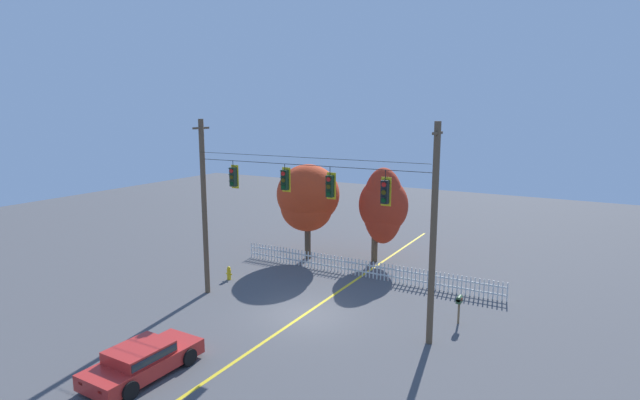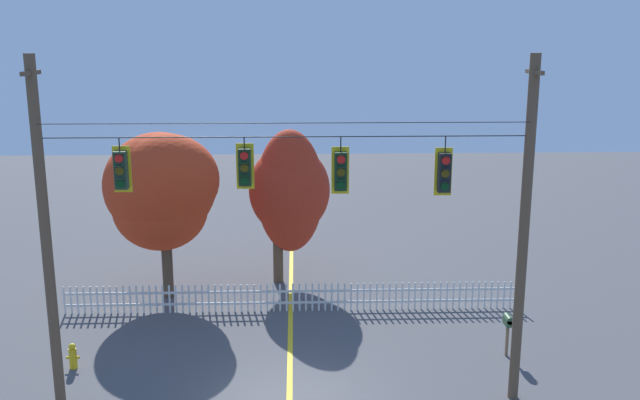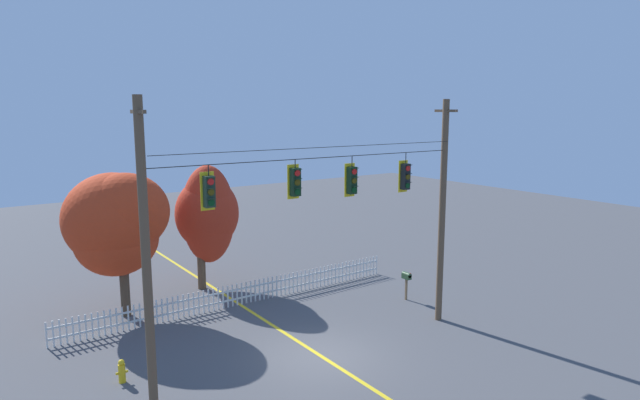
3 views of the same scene
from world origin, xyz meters
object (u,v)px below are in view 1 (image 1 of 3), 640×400
Objects in this scene: traffic_signal_southbound_primary at (385,192)px; autumn_maple_near_fence at (308,197)px; traffic_signal_northbound_primary at (285,180)px; fire_hydrant at (229,273)px; roadside_mailbox at (459,301)px; traffic_signal_westbound_side at (233,177)px; traffic_signal_eastbound_side at (330,186)px; autumn_maple_mid at (383,206)px; parked_car at (142,359)px.

traffic_signal_southbound_primary is 11.84m from autumn_maple_near_fence.
traffic_signal_northbound_primary reaches higher than fire_hydrant.
traffic_signal_southbound_primary is 1.95× the size of fire_hydrant.
traffic_signal_northbound_primary reaches higher than roadside_mailbox.
traffic_signal_eastbound_side is at bearing 0.00° from traffic_signal_westbound_side.
roadside_mailbox is (12.73, 0.37, 0.67)m from fire_hydrant.
traffic_signal_southbound_primary is 0.25× the size of autumn_maple_mid.
traffic_signal_eastbound_side is 2.55m from traffic_signal_southbound_primary.
autumn_maple_mid is 17.33m from parked_car.
traffic_signal_southbound_primary is at bearing 0.01° from traffic_signal_northbound_primary.
autumn_maple_mid is (-3.87, 9.41, -2.50)m from traffic_signal_southbound_primary.
roadside_mailbox is at bearing -26.70° from autumn_maple_near_fence.
fire_hydrant is at bearing 168.22° from traffic_signal_southbound_primary.
parked_car is at bearing -131.20° from roadside_mailbox.
autumn_maple_near_fence is (-8.43, 8.04, -2.11)m from traffic_signal_southbound_primary.
traffic_signal_westbound_side reaches higher than fire_hydrant.
traffic_signal_westbound_side is 0.90× the size of traffic_signal_southbound_primary.
parked_car is at bearing -115.35° from traffic_signal_eastbound_side.
traffic_signal_westbound_side is at bearing 103.07° from parked_car.
autumn_maple_near_fence reaches higher than autumn_maple_mid.
parked_car is at bearing -81.47° from autumn_maple_near_fence.
traffic_signal_northbound_primary is at bearing -179.99° from traffic_signal_eastbound_side.
autumn_maple_near_fence is (-3.56, 8.04, -2.27)m from traffic_signal_northbound_primary.
parked_car is (2.33, -15.55, -3.38)m from autumn_maple_near_fence.
traffic_signal_eastbound_side is at bearing 0.01° from traffic_signal_northbound_primary.
traffic_signal_southbound_primary is at bearing 0.00° from traffic_signal_westbound_side.
parked_car is (-3.56, -7.51, -5.54)m from traffic_signal_eastbound_side.
fire_hydrant is at bearing 164.42° from traffic_signal_eastbound_side.
traffic_signal_northbound_primary is at bearing -66.11° from autumn_maple_near_fence.
traffic_signal_northbound_primary is 1.69× the size of fire_hydrant.
traffic_signal_westbound_side is 1.05× the size of traffic_signal_northbound_primary.
traffic_signal_westbound_side is 1.76× the size of fire_hydrant.
fire_hydrant is at bearing -130.39° from autumn_maple_mid.
fire_hydrant is (-3.99, 9.61, -0.23)m from parked_car.
autumn_maple_near_fence is at bearing 126.20° from traffic_signal_eastbound_side.
traffic_signal_southbound_primary reaches higher than parked_car.
traffic_signal_westbound_side is 11.94m from roadside_mailbox.
traffic_signal_eastbound_side is 9.73m from fire_hydrant.
traffic_signal_westbound_side is 2.98m from traffic_signal_northbound_primary.
autumn_maple_near_fence is 1.40× the size of parked_car.
traffic_signal_northbound_primary reaches higher than autumn_maple_near_fence.
roadside_mailbox reaches higher than fire_hydrant.
traffic_signal_northbound_primary is (2.97, -0.00, 0.05)m from traffic_signal_westbound_side.
roadside_mailbox is at bearing 25.53° from traffic_signal_eastbound_side.
traffic_signal_northbound_primary is 0.22× the size of autumn_maple_mid.
traffic_signal_westbound_side is 0.94× the size of traffic_signal_eastbound_side.
roadside_mailbox is (10.48, 2.48, -5.15)m from traffic_signal_westbound_side.
traffic_signal_westbound_side reaches higher than roadside_mailbox.
traffic_signal_westbound_side is 6.59m from fire_hydrant.
traffic_signal_southbound_primary is 10.48m from autumn_maple_mid.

